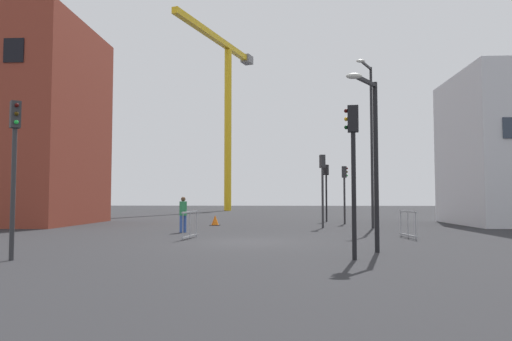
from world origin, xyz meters
The scene contains 14 objects.
ground centered at (0.00, 0.00, 0.00)m, with size 160.00×160.00×0.00m, color #28282B.
brick_building centered at (-15.97, 10.93, 6.15)m, with size 10.45×8.95×12.31m.
construction_crane centered at (-5.84, 41.45, 14.65)m, with size 7.26×19.16×21.43m.
streetlamp_tall centered at (5.95, 7.85, 5.03)m, with size 1.09×1.82×8.62m.
streetlamp_short centered at (3.96, -3.37, 3.13)m, with size 1.10×1.45×5.08m.
traffic_light_median centered at (5.10, 12.14, 2.41)m, with size 0.39×0.30×3.55m.
traffic_light_island centered at (-5.64, -5.53, 2.77)m, with size 0.36×0.37×4.13m.
traffic_light_far centered at (3.44, 8.16, 2.63)m, with size 0.32×0.39×3.91m.
traffic_light_corner centered at (3.18, -4.90, 2.71)m, with size 0.38×0.27×4.04m.
traffic_light_crosswalk centered at (4.24, 14.98, 2.59)m, with size 0.39×0.35×3.85m.
pedestrian_walking centered at (-3.31, 4.50, 0.96)m, with size 0.34×0.34×1.66m.
safety_barrier_right_run centered at (-2.33, 1.18, 0.56)m, with size 0.28×1.92×1.08m.
safety_barrier_left_run centered at (6.36, 2.14, 0.56)m, with size 0.23×1.89×1.08m.
traffic_cone_orange centered at (-2.64, 10.23, 0.28)m, with size 0.59×0.59×0.60m.
Camera 1 is at (1.36, -17.50, 1.61)m, focal length 33.49 mm.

